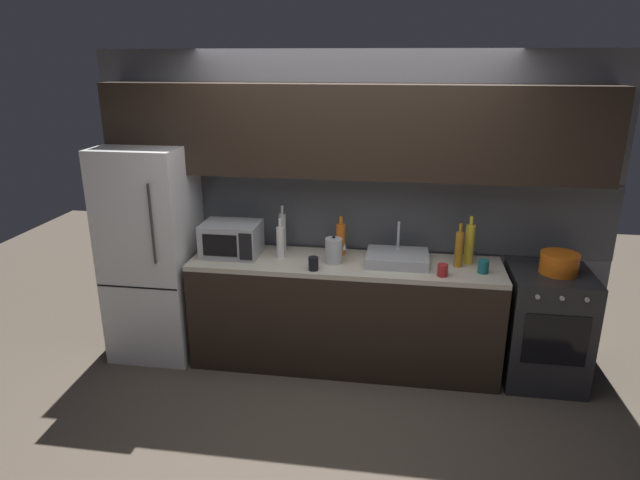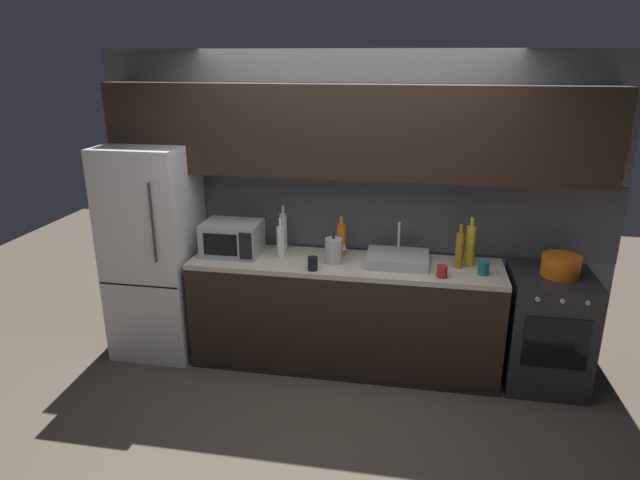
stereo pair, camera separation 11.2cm
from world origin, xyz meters
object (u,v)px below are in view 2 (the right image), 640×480
object	(u,v)px
wine_bottle_amber	(459,250)
wine_bottle_clear	(283,231)
oven_range	(546,330)
wine_bottle_orange	(341,239)
refrigerator	(155,251)
mug_teal	(484,268)
cooking_pot	(561,265)
microwave	(232,238)
wine_bottle_white	(281,241)
kettle	(334,251)
mug_red	(442,271)
mug_dark	(313,264)
wine_bottle_yellow	(470,245)

from	to	relation	value
wine_bottle_amber	wine_bottle_clear	world-z (taller)	wine_bottle_clear
oven_range	wine_bottle_orange	xyz separation A→B (m)	(-1.62, 0.16, 0.59)
refrigerator	mug_teal	size ratio (longest dim) A/B	17.47
cooking_pot	microwave	bearing A→B (deg)	179.59
wine_bottle_white	wine_bottle_orange	bearing A→B (deg)	16.20
kettle	wine_bottle_clear	size ratio (longest dim) A/B	0.58
wine_bottle_orange	mug_red	bearing A→B (deg)	-23.37
kettle	mug_dark	bearing A→B (deg)	-126.17
microwave	wine_bottle_white	world-z (taller)	wine_bottle_white
microwave	wine_bottle_yellow	xyz separation A→B (m)	(1.88, 0.09, 0.03)
wine_bottle_amber	cooking_pot	distance (m)	0.73
oven_range	wine_bottle_white	size ratio (longest dim) A/B	2.78
kettle	mug_dark	world-z (taller)	kettle
kettle	mug_red	size ratio (longest dim) A/B	2.47
wine_bottle_amber	mug_red	world-z (taller)	wine_bottle_amber
wine_bottle_orange	wine_bottle_clear	size ratio (longest dim) A/B	0.86
wine_bottle_orange	wine_bottle_yellow	size ratio (longest dim) A/B	0.86
oven_range	wine_bottle_clear	bearing A→B (deg)	174.67
wine_bottle_orange	wine_bottle_white	world-z (taller)	wine_bottle_orange
refrigerator	wine_bottle_clear	distance (m)	1.10
refrigerator	wine_bottle_amber	xyz separation A→B (m)	(2.48, 0.03, 0.15)
kettle	mug_teal	size ratio (longest dim) A/B	2.20
kettle	oven_range	bearing A→B (deg)	1.29
kettle	mug_red	xyz separation A→B (m)	(0.83, -0.15, -0.06)
refrigerator	wine_bottle_clear	bearing A→B (deg)	10.42
wine_bottle_amber	mug_teal	distance (m)	0.23
wine_bottle_amber	mug_red	xyz separation A→B (m)	(-0.13, -0.22, -0.10)
refrigerator	microwave	xyz separation A→B (m)	(0.68, 0.02, 0.15)
wine_bottle_white	mug_red	world-z (taller)	wine_bottle_white
oven_range	mug_dark	world-z (taller)	mug_dark
wine_bottle_orange	mug_red	size ratio (longest dim) A/B	3.63
kettle	mug_red	distance (m)	0.84
mug_dark	refrigerator	bearing A→B (deg)	171.09
wine_bottle_clear	mug_red	distance (m)	1.35
mug_teal	mug_dark	size ratio (longest dim) A/B	0.97
wine_bottle_orange	wine_bottle_amber	size ratio (longest dim) A/B	0.95
microwave	wine_bottle_orange	xyz separation A→B (m)	(0.88, 0.14, 0.00)
kettle	wine_bottle_white	xyz separation A→B (m)	(-0.44, 0.06, 0.03)
refrigerator	wine_bottle_yellow	world-z (taller)	refrigerator
microwave	cooking_pot	size ratio (longest dim) A/B	1.63
wine_bottle_amber	mug_dark	xyz separation A→B (m)	(-1.09, -0.25, -0.09)
wine_bottle_clear	mug_dark	xyz separation A→B (m)	(0.33, -0.41, -0.11)
wine_bottle_white	wine_bottle_yellow	xyz separation A→B (m)	(1.48, 0.09, 0.03)
cooking_pot	mug_dark	bearing A→B (deg)	-173.16
oven_range	wine_bottle_amber	bearing A→B (deg)	177.45
wine_bottle_yellow	mug_teal	size ratio (longest dim) A/B	3.75
oven_range	cooking_pot	distance (m)	0.53
wine_bottle_yellow	wine_bottle_clear	distance (m)	1.50
wine_bottle_amber	mug_red	distance (m)	0.27
refrigerator	oven_range	size ratio (longest dim) A/B	1.98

